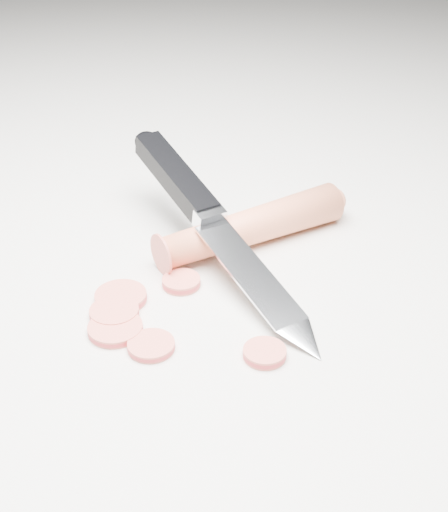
{
  "coord_description": "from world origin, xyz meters",
  "views": [
    {
      "loc": [
        0.09,
        -0.49,
        0.33
      ],
      "look_at": [
        0.05,
        -0.0,
        0.02
      ],
      "focal_mm": 50.0,
      "sensor_mm": 36.0,
      "label": 1
    }
  ],
  "objects": [
    {
      "name": "carrot_slice_1",
      "position": [
        0.0,
        -0.1,
        0.0
      ],
      "size": [
        0.03,
        0.03,
        0.01
      ],
      "primitive_type": "cylinder",
      "color": "#DB5A4A",
      "rests_on": "ground"
    },
    {
      "name": "carrot_slice_3",
      "position": [
        0.08,
        -0.1,
        0.0
      ],
      "size": [
        0.03,
        0.03,
        0.01
      ],
      "primitive_type": "cylinder",
      "color": "#DB5A4A",
      "rests_on": "ground"
    },
    {
      "name": "kitchen_knife",
      "position": [
        0.04,
        0.01,
        0.04
      ],
      "size": [
        0.19,
        0.25,
        0.07
      ],
      "primitive_type": null,
      "color": "silver",
      "rests_on": "ground"
    },
    {
      "name": "carrot",
      "position": [
        0.07,
        0.05,
        0.02
      ],
      "size": [
        0.16,
        0.13,
        0.03
      ],
      "primitive_type": "cylinder",
      "rotation": [
        1.57,
        0.0,
        -0.94
      ],
      "color": "#E86C45",
      "rests_on": "ground"
    },
    {
      "name": "ground",
      "position": [
        0.0,
        0.0,
        0.0
      ],
      "size": [
        2.4,
        2.4,
        0.0
      ],
      "primitive_type": "plane",
      "color": "silver",
      "rests_on": "ground"
    },
    {
      "name": "carrot_slice_0",
      "position": [
        -0.03,
        -0.08,
        0.0
      ],
      "size": [
        0.04,
        0.04,
        0.01
      ],
      "primitive_type": "cylinder",
      "color": "#DB5A4A",
      "rests_on": "ground"
    },
    {
      "name": "carrot_slice_4",
      "position": [
        0.01,
        -0.02,
        0.0
      ],
      "size": [
        0.03,
        0.03,
        0.01
      ],
      "primitive_type": "cylinder",
      "color": "#DB5A4A",
      "rests_on": "ground"
    },
    {
      "name": "carrot_slice_5",
      "position": [
        -0.03,
        -0.07,
        0.0
      ],
      "size": [
        0.04,
        0.04,
        0.01
      ],
      "primitive_type": "cylinder",
      "color": "#DB5A4A",
      "rests_on": "ground"
    },
    {
      "name": "carrot_slice_2",
      "position": [
        -0.03,
        -0.05,
        0.0
      ],
      "size": [
        0.04,
        0.04,
        0.01
      ],
      "primitive_type": "cylinder",
      "color": "#DB5A4A",
      "rests_on": "ground"
    }
  ]
}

